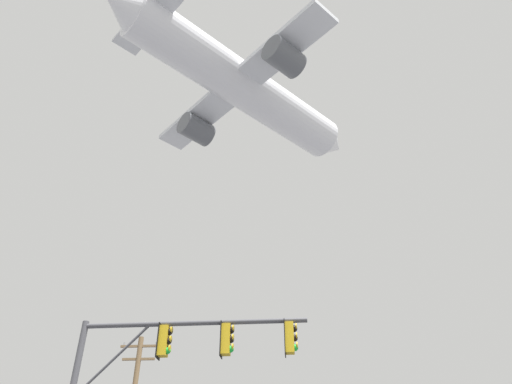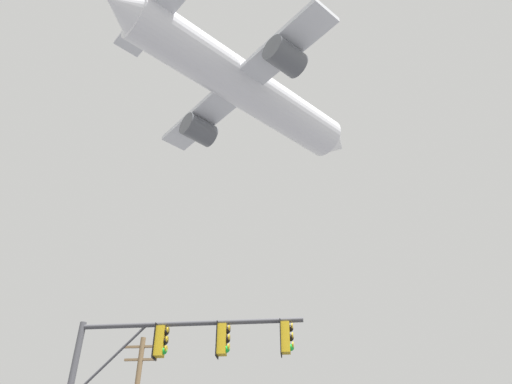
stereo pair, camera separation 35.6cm
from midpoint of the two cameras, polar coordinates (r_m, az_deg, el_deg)
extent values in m
cylinder|color=#4C4C51|center=(15.24, -8.13, -15.37)|extent=(6.93, 0.33, 0.15)
cylinder|color=#4C4C51|center=(15.66, -17.65, -18.83)|extent=(2.14, 0.13, 2.21)
cube|color=gold|center=(14.72, 3.34, -17.13)|extent=(0.27, 0.33, 0.90)
cylinder|color=gold|center=(14.87, 3.28, -15.25)|extent=(0.05, 0.05, 0.12)
cube|color=black|center=(14.72, 2.77, -17.16)|extent=(0.04, 0.46, 1.04)
sphere|color=black|center=(14.80, 3.89, -16.11)|extent=(0.20, 0.20, 0.20)
cylinder|color=gold|center=(14.81, 4.14, -15.87)|extent=(0.05, 0.21, 0.21)
sphere|color=black|center=(14.71, 3.93, -17.15)|extent=(0.20, 0.20, 0.20)
cylinder|color=gold|center=(14.73, 4.19, -16.91)|extent=(0.05, 0.21, 0.21)
sphere|color=green|center=(14.64, 3.98, -18.20)|extent=(0.20, 0.20, 0.20)
cylinder|color=gold|center=(14.65, 4.24, -17.96)|extent=(0.05, 0.21, 0.21)
cube|color=gold|center=(14.89, -4.35, -17.29)|extent=(0.27, 0.33, 0.90)
cylinder|color=gold|center=(15.04, -4.26, -15.43)|extent=(0.05, 0.05, 0.12)
cube|color=black|center=(14.92, -4.90, -17.29)|extent=(0.04, 0.46, 1.04)
sphere|color=black|center=(14.95, -3.73, -16.30)|extent=(0.20, 0.20, 0.20)
cylinder|color=gold|center=(14.96, -3.46, -16.08)|extent=(0.05, 0.21, 0.21)
sphere|color=black|center=(14.87, -3.77, -17.33)|extent=(0.20, 0.20, 0.20)
cylinder|color=gold|center=(14.88, -3.50, -17.11)|extent=(0.05, 0.21, 0.21)
sphere|color=green|center=(14.79, -3.81, -18.37)|extent=(0.20, 0.20, 0.20)
cylinder|color=gold|center=(14.80, -3.54, -18.14)|extent=(0.05, 0.21, 0.21)
cube|color=gold|center=(15.31, -11.74, -17.17)|extent=(0.27, 0.33, 0.90)
cylinder|color=gold|center=(15.45, -11.52, -15.36)|extent=(0.05, 0.05, 0.12)
cube|color=black|center=(15.34, -12.27, -17.15)|extent=(0.04, 0.46, 1.04)
sphere|color=black|center=(15.34, -11.08, -16.23)|extent=(0.20, 0.20, 0.20)
cylinder|color=gold|center=(15.34, -10.81, -16.02)|extent=(0.05, 0.21, 0.21)
sphere|color=black|center=(15.26, -11.20, -17.23)|extent=(0.20, 0.20, 0.20)
cylinder|color=gold|center=(15.26, -10.93, -17.02)|extent=(0.05, 0.21, 0.21)
sphere|color=green|center=(15.19, -11.32, -18.24)|extent=(0.20, 0.20, 0.20)
cylinder|color=gold|center=(15.19, -11.04, -18.03)|extent=(0.05, 0.21, 0.21)
cube|color=brown|center=(28.39, -14.14, -17.56)|extent=(2.20, 0.12, 0.12)
cube|color=brown|center=(28.22, -14.34, -18.92)|extent=(1.80, 0.12, 0.12)
cylinder|color=gray|center=(28.70, -15.90, -17.22)|extent=(0.10, 0.10, 0.18)
cylinder|color=gray|center=(28.18, -12.27, -17.42)|extent=(0.10, 0.10, 0.18)
cylinder|color=white|center=(46.38, -1.94, 12.70)|extent=(19.42, 19.83, 4.19)
cone|color=white|center=(53.46, 8.81, 5.71)|extent=(4.86, 4.84, 3.98)
cone|color=white|center=(42.29, -16.32, 20.81)|extent=(4.38, 4.36, 3.56)
cube|color=silver|center=(45.64, -2.59, 12.55)|extent=(17.98, 17.57, 0.47)
cylinder|color=#595B60|center=(48.46, -7.43, 7.50)|extent=(3.88, 3.90, 2.36)
cylinder|color=#595B60|center=(41.63, 3.13, 15.91)|extent=(3.88, 3.90, 2.36)
cube|color=#0C5933|center=(44.73, -12.54, 20.91)|extent=(2.78, 2.85, 4.98)
cube|color=silver|center=(43.11, -13.19, 19.55)|extent=(7.28, 7.16, 0.26)
camera|label=1|loc=(0.18, -90.40, 0.26)|focal=33.21mm
camera|label=2|loc=(0.18, 89.60, -0.26)|focal=33.21mm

